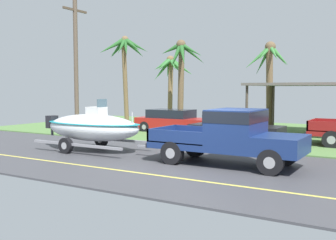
{
  "coord_description": "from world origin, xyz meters",
  "views": [
    {
      "loc": [
        5.86,
        -11.83,
        2.62
      ],
      "look_at": [
        -1.81,
        0.97,
        1.44
      ],
      "focal_mm": 42.61,
      "sensor_mm": 36.0,
      "label": 1
    }
  ],
  "objects_px": {
    "carport_awning": "(313,85)",
    "palm_tree_near_left": "(269,66)",
    "pickup_truck_towing": "(235,135)",
    "palm_tree_far_left": "(171,71)",
    "utility_pole": "(76,65)",
    "parked_sedan_far": "(174,121)",
    "boat_on_trailer": "(92,127)",
    "palm_tree_near_right": "(181,63)",
    "parked_sedan_near": "(235,129)",
    "palm_tree_mid": "(125,54)"
  },
  "relations": [
    {
      "from": "palm_tree_near_left",
      "to": "boat_on_trailer",
      "type": "bearing_deg",
      "value": -105.52
    },
    {
      "from": "utility_pole",
      "to": "parked_sedan_far",
      "type": "bearing_deg",
      "value": 43.56
    },
    {
      "from": "boat_on_trailer",
      "to": "palm_tree_far_left",
      "type": "bearing_deg",
      "value": 106.25
    },
    {
      "from": "palm_tree_far_left",
      "to": "pickup_truck_towing",
      "type": "bearing_deg",
      "value": -51.71
    },
    {
      "from": "palm_tree_near_right",
      "to": "utility_pole",
      "type": "xyz_separation_m",
      "value": [
        -2.92,
        -6.88,
        -0.4
      ]
    },
    {
      "from": "pickup_truck_towing",
      "to": "boat_on_trailer",
      "type": "height_order",
      "value": "boat_on_trailer"
    },
    {
      "from": "palm_tree_mid",
      "to": "palm_tree_near_right",
      "type": "bearing_deg",
      "value": 6.7
    },
    {
      "from": "carport_awning",
      "to": "palm_tree_mid",
      "type": "xyz_separation_m",
      "value": [
        -12.93,
        -0.08,
        2.3
      ]
    },
    {
      "from": "boat_on_trailer",
      "to": "carport_awning",
      "type": "height_order",
      "value": "carport_awning"
    },
    {
      "from": "parked_sedan_far",
      "to": "palm_tree_far_left",
      "type": "xyz_separation_m",
      "value": [
        -3.15,
        4.99,
        3.24
      ]
    },
    {
      "from": "palm_tree_near_left",
      "to": "palm_tree_far_left",
      "type": "xyz_separation_m",
      "value": [
        -7.35,
        -0.15,
        -0.15
      ]
    },
    {
      "from": "parked_sedan_near",
      "to": "palm_tree_near_right",
      "type": "height_order",
      "value": "palm_tree_near_right"
    },
    {
      "from": "parked_sedan_near",
      "to": "carport_awning",
      "type": "height_order",
      "value": "carport_awning"
    },
    {
      "from": "parked_sedan_far",
      "to": "palm_tree_far_left",
      "type": "bearing_deg",
      "value": 122.3
    },
    {
      "from": "pickup_truck_towing",
      "to": "parked_sedan_near",
      "type": "distance_m",
      "value": 5.7
    },
    {
      "from": "carport_awning",
      "to": "palm_tree_near_right",
      "type": "bearing_deg",
      "value": 177.15
    },
    {
      "from": "utility_pole",
      "to": "boat_on_trailer",
      "type": "bearing_deg",
      "value": -40.29
    },
    {
      "from": "pickup_truck_towing",
      "to": "parked_sedan_near",
      "type": "height_order",
      "value": "pickup_truck_towing"
    },
    {
      "from": "parked_sedan_near",
      "to": "carport_awning",
      "type": "bearing_deg",
      "value": 63.79
    },
    {
      "from": "palm_tree_far_left",
      "to": "utility_pole",
      "type": "height_order",
      "value": "utility_pole"
    },
    {
      "from": "palm_tree_near_left",
      "to": "utility_pole",
      "type": "bearing_deg",
      "value": -132.52
    },
    {
      "from": "pickup_truck_towing",
      "to": "palm_tree_far_left",
      "type": "distance_m",
      "value": 16.6
    },
    {
      "from": "pickup_truck_towing",
      "to": "palm_tree_far_left",
      "type": "relative_size",
      "value": 1.08
    },
    {
      "from": "palm_tree_near_left",
      "to": "palm_tree_far_left",
      "type": "bearing_deg",
      "value": -178.83
    },
    {
      "from": "palm_tree_far_left",
      "to": "carport_awning",
      "type": "bearing_deg",
      "value": -12.9
    },
    {
      "from": "parked_sedan_near",
      "to": "utility_pole",
      "type": "height_order",
      "value": "utility_pole"
    },
    {
      "from": "palm_tree_near_left",
      "to": "parked_sedan_far",
      "type": "bearing_deg",
      "value": -129.2
    },
    {
      "from": "utility_pole",
      "to": "pickup_truck_towing",
      "type": "bearing_deg",
      "value": -19.69
    },
    {
      "from": "pickup_truck_towing",
      "to": "boat_on_trailer",
      "type": "xyz_separation_m",
      "value": [
        -6.39,
        -0.0,
        -0.06
      ]
    },
    {
      "from": "carport_awning",
      "to": "palm_tree_near_left",
      "type": "height_order",
      "value": "palm_tree_near_left"
    },
    {
      "from": "parked_sedan_near",
      "to": "parked_sedan_far",
      "type": "height_order",
      "value": "same"
    },
    {
      "from": "pickup_truck_towing",
      "to": "parked_sedan_far",
      "type": "height_order",
      "value": "pickup_truck_towing"
    },
    {
      "from": "pickup_truck_towing",
      "to": "palm_tree_near_left",
      "type": "height_order",
      "value": "palm_tree_near_left"
    },
    {
      "from": "boat_on_trailer",
      "to": "palm_tree_far_left",
      "type": "height_order",
      "value": "palm_tree_far_left"
    },
    {
      "from": "palm_tree_far_left",
      "to": "boat_on_trailer",
      "type": "bearing_deg",
      "value": -73.75
    },
    {
      "from": "pickup_truck_towing",
      "to": "parked_sedan_far",
      "type": "relative_size",
      "value": 1.19
    },
    {
      "from": "pickup_truck_towing",
      "to": "carport_awning",
      "type": "bearing_deg",
      "value": 87.55
    },
    {
      "from": "palm_tree_near_right",
      "to": "parked_sedan_far",
      "type": "bearing_deg",
      "value": -68.8
    },
    {
      "from": "parked_sedan_near",
      "to": "parked_sedan_far",
      "type": "xyz_separation_m",
      "value": [
        -4.91,
        2.55,
        0.0
      ]
    },
    {
      "from": "utility_pole",
      "to": "palm_tree_near_right",
      "type": "bearing_deg",
      "value": 66.99
    },
    {
      "from": "boat_on_trailer",
      "to": "palm_tree_near_left",
      "type": "xyz_separation_m",
      "value": [
        3.61,
        12.98,
        3.06
      ]
    },
    {
      "from": "carport_awning",
      "to": "parked_sedan_far",
      "type": "bearing_deg",
      "value": -160.91
    },
    {
      "from": "palm_tree_near_left",
      "to": "palm_tree_mid",
      "type": "relative_size",
      "value": 0.89
    },
    {
      "from": "parked_sedan_near",
      "to": "palm_tree_near_left",
      "type": "relative_size",
      "value": 0.77
    },
    {
      "from": "palm_tree_mid",
      "to": "palm_tree_far_left",
      "type": "bearing_deg",
      "value": 46.85
    },
    {
      "from": "carport_awning",
      "to": "palm_tree_near_right",
      "type": "distance_m",
      "value": 8.73
    },
    {
      "from": "utility_pole",
      "to": "palm_tree_near_left",
      "type": "bearing_deg",
      "value": 47.48
    },
    {
      "from": "carport_awning",
      "to": "utility_pole",
      "type": "bearing_deg",
      "value": -150.72
    },
    {
      "from": "pickup_truck_towing",
      "to": "palm_tree_near_left",
      "type": "bearing_deg",
      "value": 102.11
    },
    {
      "from": "parked_sedan_far",
      "to": "palm_tree_near_right",
      "type": "distance_m",
      "value": 4.87
    }
  ]
}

